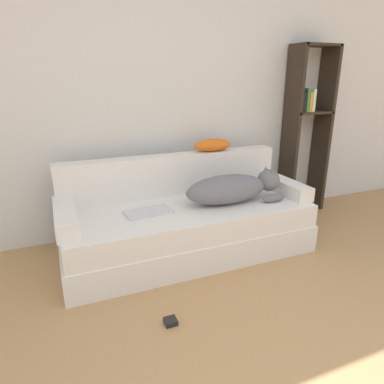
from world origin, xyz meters
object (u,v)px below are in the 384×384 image
(dog, at_px, (233,188))
(power_adapter, at_px, (171,321))
(throw_pillow, at_px, (213,145))
(laptop, at_px, (148,212))
(couch, at_px, (188,229))
(bookshelf, at_px, (307,122))

(dog, height_order, power_adapter, dog)
(dog, height_order, throw_pillow, throw_pillow)
(dog, xyz_separation_m, laptop, (-0.72, 0.04, -0.11))
(couch, xyz_separation_m, power_adapter, (-0.43, -0.80, -0.19))
(couch, distance_m, laptop, 0.40)
(throw_pillow, distance_m, power_adapter, 1.63)
(throw_pillow, bearing_deg, laptop, -152.86)
(power_adapter, bearing_deg, dog, 42.04)
(couch, bearing_deg, dog, -9.11)
(throw_pillow, xyz_separation_m, power_adapter, (-0.82, -1.15, -0.81))
(bookshelf, bearing_deg, couch, -163.38)
(laptop, distance_m, power_adapter, 0.88)
(couch, distance_m, bookshelf, 1.77)
(laptop, bearing_deg, bookshelf, 9.29)
(couch, bearing_deg, throw_pillow, 42.04)
(bookshelf, bearing_deg, dog, -155.65)
(couch, xyz_separation_m, dog, (0.39, -0.06, 0.33))
(bookshelf, relative_size, power_adapter, 23.45)
(couch, distance_m, power_adapter, 0.93)
(laptop, distance_m, bookshelf, 2.00)
(couch, relative_size, bookshelf, 1.18)
(bookshelf, bearing_deg, throw_pillow, -174.62)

